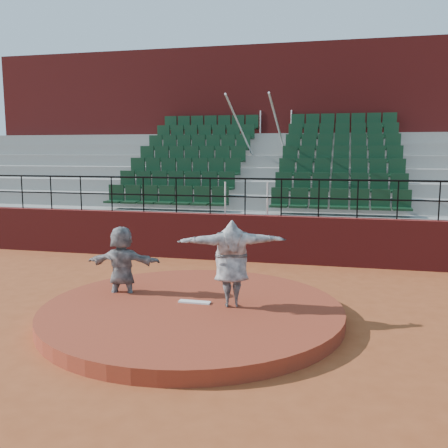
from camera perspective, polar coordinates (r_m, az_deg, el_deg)
The scene contains 9 objects.
ground at distance 9.37m, azimuth -3.63°, elevation -10.70°, with size 90.00×90.00×0.00m, color #954521.
pitchers_mound at distance 9.33m, azimuth -3.63°, elevation -9.97°, with size 5.50×5.50×0.25m, color maroon.
pitching_rubber at distance 9.42m, azimuth -3.37°, elevation -8.89°, with size 0.60×0.15×0.03m, color white.
boundary_wall at distance 13.92m, azimuth 2.40°, elevation -1.60°, with size 24.00×0.30×1.30m, color maroon.
wall_railing at distance 13.75m, azimuth 2.43°, elevation 4.07°, with size 24.04×0.05×1.03m.
seating_deck at distance 17.37m, azimuth 4.73°, elevation 3.04°, with size 24.00×5.97×4.63m.
press_box_facade at distance 21.23m, azimuth 6.46°, elevation 9.65°, with size 24.00×3.00×7.10m, color maroon.
pitcher at distance 9.04m, azimuth 0.86°, elevation -4.52°, with size 1.95×0.53×1.58m, color black.
fielder at distance 10.18m, azimuth -11.55°, elevation -4.64°, with size 1.48×0.47×1.59m, color black.
Camera 1 is at (2.62, -8.46, 3.06)m, focal length 40.00 mm.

